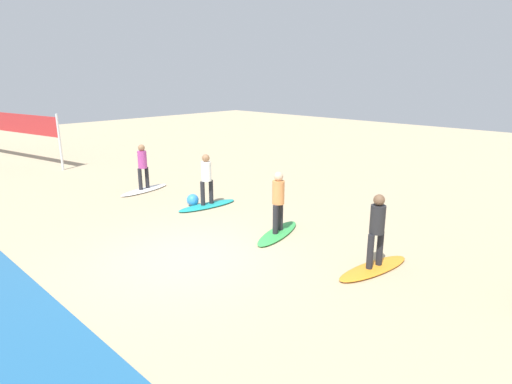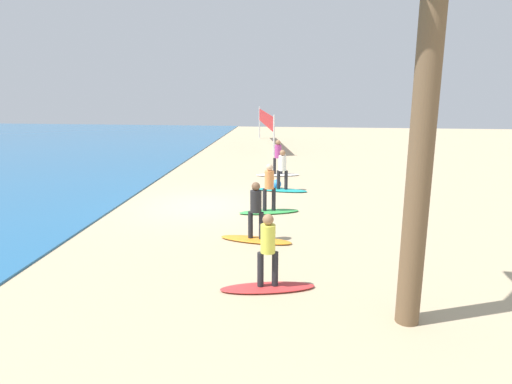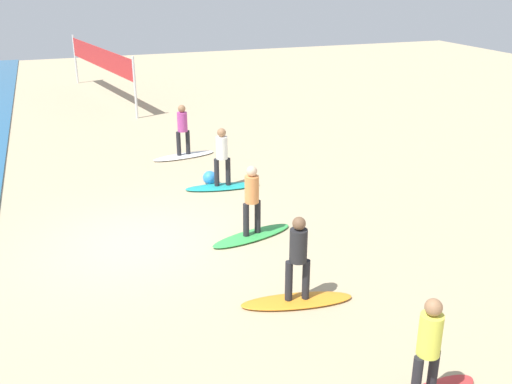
% 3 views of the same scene
% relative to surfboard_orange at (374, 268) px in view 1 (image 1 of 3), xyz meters
% --- Properties ---
extents(ground_plane, '(60.00, 60.00, 0.00)m').
position_rel_surfboard_orange_xyz_m(ground_plane, '(3.52, 2.39, -0.04)').
color(ground_plane, tan).
extents(surfboard_orange, '(0.92, 2.17, 0.09)m').
position_rel_surfboard_orange_xyz_m(surfboard_orange, '(0.00, 0.00, 0.00)').
color(surfboard_orange, orange).
rests_on(surfboard_orange, ground).
extents(surfer_orange, '(0.32, 0.46, 1.64)m').
position_rel_surfboard_orange_xyz_m(surfer_orange, '(0.00, 0.00, 0.99)').
color(surfer_orange, '#232328').
rests_on(surfer_orange, surfboard_orange).
extents(surfboard_green, '(1.11, 2.17, 0.09)m').
position_rel_surfboard_orange_xyz_m(surfboard_green, '(2.92, -0.15, 0.00)').
color(surfboard_green, green).
rests_on(surfboard_green, ground).
extents(surfer_green, '(0.32, 0.45, 1.64)m').
position_rel_surfboard_orange_xyz_m(surfer_green, '(2.92, -0.15, 0.99)').
color(surfer_green, '#232328').
rests_on(surfer_green, surfboard_green).
extents(surfboard_teal, '(0.82, 2.15, 0.09)m').
position_rel_surfboard_orange_xyz_m(surfboard_teal, '(6.20, -0.44, 0.00)').
color(surfboard_teal, teal).
rests_on(surfboard_teal, ground).
extents(surfer_teal, '(0.32, 0.46, 1.64)m').
position_rel_surfboard_orange_xyz_m(surfer_teal, '(6.20, -0.44, 0.99)').
color(surfer_teal, '#232328').
rests_on(surfer_teal, surfboard_teal).
extents(surfboard_white, '(0.89, 2.16, 0.09)m').
position_rel_surfboard_orange_xyz_m(surfboard_white, '(9.36, -0.07, 0.00)').
color(surfboard_white, white).
rests_on(surfboard_white, ground).
extents(surfer_white, '(0.32, 0.46, 1.64)m').
position_rel_surfboard_orange_xyz_m(surfer_white, '(9.36, -0.07, 0.99)').
color(surfer_white, '#232328').
rests_on(surfer_white, surfboard_white).
extents(volleyball_net, '(8.93, 1.84, 2.50)m').
position_rel_surfboard_orange_xyz_m(volleyball_net, '(19.56, 1.40, 1.74)').
color(volleyball_net, silver).
rests_on(volleyball_net, ground).
extents(beach_ball, '(0.39, 0.39, 0.39)m').
position_rel_surfboard_orange_xyz_m(beach_ball, '(6.64, -0.18, 0.15)').
color(beach_ball, '#338CE5').
rests_on(beach_ball, ground).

